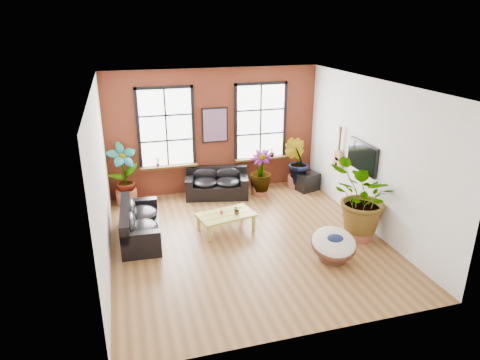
# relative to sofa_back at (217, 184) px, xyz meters

# --- Properties ---
(room) EXTENTS (6.04, 6.54, 3.54)m
(room) POSITION_rel_sofa_back_xyz_m (0.07, -2.61, 1.39)
(room) COLOR brown
(room) RESTS_ON ground
(sofa_back) EXTENTS (1.87, 1.18, 0.79)m
(sofa_back) POSITION_rel_sofa_back_xyz_m (0.00, 0.00, 0.00)
(sofa_back) COLOR black
(sofa_back) RESTS_ON ground
(sofa_left) EXTENTS (0.93, 2.03, 0.79)m
(sofa_left) POSITION_rel_sofa_back_xyz_m (-2.29, -1.99, -0.00)
(sofa_left) COLOR black
(sofa_left) RESTS_ON ground
(coffee_table) EXTENTS (1.44, 1.00, 0.51)m
(coffee_table) POSITION_rel_sofa_back_xyz_m (-0.27, -2.14, 0.01)
(coffee_table) COLOR #ADAB3E
(coffee_table) RESTS_ON ground
(papasan_chair) EXTENTS (1.09, 1.10, 0.70)m
(papasan_chair) POSITION_rel_sofa_back_xyz_m (1.55, -4.06, 0.00)
(papasan_chair) COLOR #542E1E
(papasan_chair) RESTS_ON ground
(poster) EXTENTS (0.74, 0.06, 0.98)m
(poster) POSITION_rel_sofa_back_xyz_m (0.07, 0.42, 1.59)
(poster) COLOR black
(poster) RESTS_ON room
(tv_wall_unit) EXTENTS (0.13, 1.86, 1.20)m
(tv_wall_unit) POSITION_rel_sofa_back_xyz_m (3.01, -2.16, 1.18)
(tv_wall_unit) COLOR black
(tv_wall_unit) RESTS_ON room
(media_box) EXTENTS (0.74, 0.67, 0.52)m
(media_box) POSITION_rel_sofa_back_xyz_m (2.65, -0.28, -0.10)
(media_box) COLOR black
(media_box) RESTS_ON ground
(pot_back_left) EXTENTS (0.73, 0.73, 0.41)m
(pot_back_left) POSITION_rel_sofa_back_xyz_m (-2.49, 0.10, -0.16)
(pot_back_left) COLOR #9A4B32
(pot_back_left) RESTS_ON ground
(pot_back_right) EXTENTS (0.50, 0.50, 0.36)m
(pot_back_right) POSITION_rel_sofa_back_xyz_m (2.42, 0.01, -0.18)
(pot_back_right) COLOR #9A4B32
(pot_back_right) RESTS_ON ground
(pot_right_wall) EXTENTS (0.63, 0.63, 0.36)m
(pot_right_wall) POSITION_rel_sofa_back_xyz_m (2.59, -3.41, -0.18)
(pot_right_wall) COLOR #9A4B32
(pot_right_wall) RESTS_ON ground
(pot_mid) EXTENTS (0.60, 0.60, 0.34)m
(pot_mid) POSITION_rel_sofa_back_xyz_m (1.20, -0.23, -0.19)
(pot_mid) COLOR #9A4B32
(pot_mid) RESTS_ON ground
(floor_plant_back_left) EXTENTS (0.97, 0.83, 1.56)m
(floor_plant_back_left) POSITION_rel_sofa_back_xyz_m (-2.51, 0.10, 0.57)
(floor_plant_back_left) COLOR #114114
(floor_plant_back_left) RESTS_ON ground
(floor_plant_back_right) EXTENTS (0.93, 0.93, 1.32)m
(floor_plant_back_right) POSITION_rel_sofa_back_xyz_m (2.39, -0.03, 0.45)
(floor_plant_back_right) COLOR #114114
(floor_plant_back_right) RESTS_ON ground
(floor_plant_right_wall) EXTENTS (1.95, 1.89, 1.66)m
(floor_plant_right_wall) POSITION_rel_sofa_back_xyz_m (2.57, -3.37, 0.63)
(floor_plant_right_wall) COLOR #114114
(floor_plant_right_wall) RESTS_ON ground
(floor_plant_mid) EXTENTS (0.91, 0.91, 1.16)m
(floor_plant_mid) POSITION_rel_sofa_back_xyz_m (1.22, -0.26, 0.36)
(floor_plant_mid) COLOR #114114
(floor_plant_mid) RESTS_ON ground
(table_plant) EXTENTS (0.22, 0.19, 0.22)m
(table_plant) POSITION_rel_sofa_back_xyz_m (-0.02, -2.22, 0.17)
(table_plant) COLOR #114114
(table_plant) RESTS_ON coffee_table
(sill_plant_left) EXTENTS (0.17, 0.17, 0.27)m
(sill_plant_left) POSITION_rel_sofa_back_xyz_m (-1.58, 0.37, 0.68)
(sill_plant_left) COLOR #114114
(sill_plant_left) RESTS_ON room
(sill_plant_right) EXTENTS (0.19, 0.19, 0.27)m
(sill_plant_right) POSITION_rel_sofa_back_xyz_m (1.77, 0.37, 0.68)
(sill_plant_right) COLOR #114114
(sill_plant_right) RESTS_ON room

